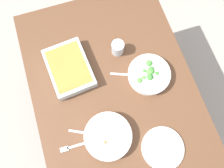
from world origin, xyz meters
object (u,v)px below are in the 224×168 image
object	(u,v)px
drink_cup	(118,48)
side_plate	(163,148)
stew_bowl	(108,136)
spoon_by_broccoli	(130,75)
baking_dish	(69,68)
broccoli_bowl	(149,74)
spoon_by_stew	(90,134)
fork_on_table	(74,146)

from	to	relation	value
drink_cup	side_plate	xyz separation A→B (m)	(0.59, 0.05, -0.03)
stew_bowl	spoon_by_broccoli	xyz separation A→B (m)	(-0.29, 0.22, -0.03)
baking_dish	broccoli_bowl	bearing A→B (deg)	67.60
drink_cup	spoon_by_broccoli	bearing A→B (deg)	7.71
stew_bowl	spoon_by_broccoli	size ratio (longest dim) A/B	1.45
side_plate	spoon_by_stew	distance (m)	0.38
spoon_by_stew	fork_on_table	distance (m)	0.10
drink_cup	spoon_by_stew	xyz separation A→B (m)	(0.41, -0.29, -0.03)
side_plate	spoon_by_broccoli	xyz separation A→B (m)	(-0.43, -0.03, -0.00)
spoon_by_stew	fork_on_table	world-z (taller)	spoon_by_stew
baking_dish	side_plate	bearing A→B (deg)	31.63
fork_on_table	spoon_by_broccoli	bearing A→B (deg)	124.69
side_plate	spoon_by_stew	size ratio (longest dim) A/B	1.33
broccoli_bowl	drink_cup	size ratio (longest dim) A/B	2.79
broccoli_bowl	baking_dish	world-z (taller)	broccoli_bowl
broccoli_bowl	side_plate	world-z (taller)	broccoli_bowl
broccoli_bowl	spoon_by_stew	size ratio (longest dim) A/B	1.43
stew_bowl	spoon_by_stew	distance (m)	0.10
spoon_by_broccoli	spoon_by_stew	bearing A→B (deg)	-51.85
fork_on_table	side_plate	bearing A→B (deg)	71.07
stew_bowl	drink_cup	distance (m)	0.49
side_plate	fork_on_table	size ratio (longest dim) A/B	1.24
baking_dish	spoon_by_broccoli	size ratio (longest dim) A/B	1.88
broccoli_bowl	drink_cup	xyz separation A→B (m)	(-0.20, -0.12, 0.01)
spoon_by_stew	spoon_by_broccoli	xyz separation A→B (m)	(-0.24, 0.31, 0.00)
baking_dish	fork_on_table	bearing A→B (deg)	-11.93
side_plate	fork_on_table	bearing A→B (deg)	-108.93
stew_bowl	broccoli_bowl	distance (m)	0.40
spoon_by_broccoli	side_plate	bearing A→B (deg)	3.80
spoon_by_stew	drink_cup	bearing A→B (deg)	144.78
drink_cup	broccoli_bowl	bearing A→B (deg)	30.28
spoon_by_broccoli	stew_bowl	bearing A→B (deg)	-37.79
broccoli_bowl	spoon_by_stew	world-z (taller)	broccoli_bowl
stew_bowl	side_plate	bearing A→B (deg)	60.25
stew_bowl	drink_cup	size ratio (longest dim) A/B	2.89
spoon_by_broccoli	fork_on_table	size ratio (longest dim) A/B	0.96
side_plate	spoon_by_stew	world-z (taller)	side_plate
stew_bowl	spoon_by_stew	size ratio (longest dim) A/B	1.48
broccoli_bowl	spoon_by_broccoli	world-z (taller)	broccoli_bowl
drink_cup	fork_on_table	world-z (taller)	drink_cup
drink_cup	side_plate	size ratio (longest dim) A/B	0.39
stew_bowl	baking_dish	xyz separation A→B (m)	(-0.42, -0.10, 0.00)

